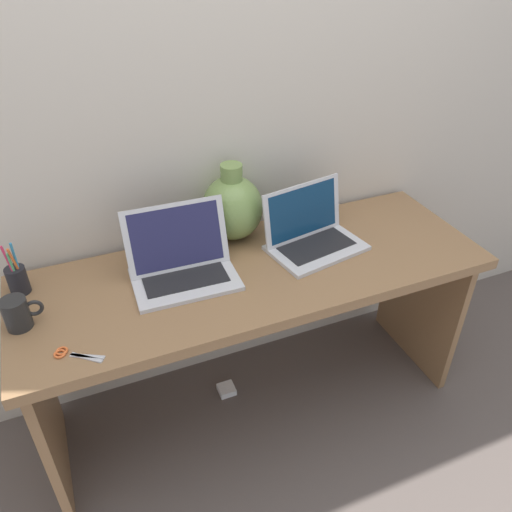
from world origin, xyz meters
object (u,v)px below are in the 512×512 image
laptop_left (181,259)px  power_brick (227,389)px  pen_cup (18,279)px  coffee_mug (17,313)px  scissors (70,354)px  green_vase (232,207)px  laptop_right (310,231)px

laptop_left → power_brick: bearing=14.5°
pen_cup → power_brick: 1.00m
coffee_mug → scissors: size_ratio=0.86×
power_brick → laptop_left: bearing=-165.5°
green_vase → pen_cup: bearing=-175.8°
pen_cup → scissors: bearing=-71.7°
laptop_right → power_brick: (-0.34, 0.04, -0.75)m
green_vase → power_brick: size_ratio=4.21×
laptop_left → laptop_right: size_ratio=0.95×
green_vase → coffee_mug: (-0.77, -0.23, -0.08)m
coffee_mug → pen_cup: (0.00, 0.18, 0.00)m
laptop_right → scissors: (-0.89, -0.25, -0.06)m
green_vase → pen_cup: 0.77m
laptop_left → green_vase: size_ratio=1.20×
laptop_right → coffee_mug: bearing=-176.1°
green_vase → power_brick: bearing=-127.4°
laptop_right → power_brick: laptop_right is taller
pen_cup → power_brick: (0.66, -0.07, -0.75)m
scissors → power_brick: (0.55, 0.28, -0.70)m
pen_cup → coffee_mug: bearing=-91.5°
laptop_left → scissors: 0.47m
laptop_left → power_brick: laptop_left is taller
green_vase → coffee_mug: green_vase is taller
laptop_left → green_vase: (0.25, 0.17, 0.06)m
laptop_right → scissors: size_ratio=2.76×
power_brick → pen_cup: bearing=173.8°
laptop_left → green_vase: green_vase is taller
pen_cup → laptop_left: bearing=-12.2°
laptop_left → pen_cup: laptop_left is taller
pen_cup → scissors: 0.38m
laptop_right → green_vase: 0.30m
green_vase → laptop_left: bearing=-145.9°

